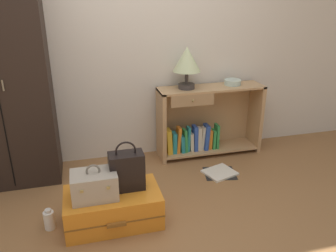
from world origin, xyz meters
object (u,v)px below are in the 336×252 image
object	(u,v)px
suitcase_large	(113,207)
open_book_on_floor	(220,173)
wardrobe	(1,79)
table_lamp	(187,61)
bookshelf	(204,123)
bowl	(233,82)
train_case	(94,185)
handbag	(127,171)
bottle	(49,220)

from	to	relation	value
suitcase_large	open_book_on_floor	distance (m)	1.22
wardrobe	table_lamp	size ratio (longest dim) A/B	4.64
bookshelf	bowl	xyz separation A→B (m)	(0.31, 0.01, 0.43)
bowl	train_case	size ratio (longest dim) A/B	0.53
open_book_on_floor	handbag	bearing A→B (deg)	-155.32
table_lamp	open_book_on_floor	size ratio (longest dim) A/B	1.20
wardrobe	bookshelf	world-z (taller)	wardrobe
table_lamp	suitcase_large	bearing A→B (deg)	-132.60
wardrobe	handbag	bearing A→B (deg)	-42.76
bookshelf	wardrobe	bearing A→B (deg)	-177.74
handbag	table_lamp	bearing A→B (deg)	50.50
bowl	bottle	size ratio (longest dim) A/B	1.05
handbag	train_case	bearing A→B (deg)	-165.91
train_case	bottle	world-z (taller)	train_case
suitcase_large	handbag	size ratio (longest dim) A/B	1.86
table_lamp	handbag	size ratio (longest dim) A/B	1.07
bottle	bookshelf	bearing A→B (deg)	30.48
handbag	open_book_on_floor	world-z (taller)	handbag
bowl	handbag	distance (m)	1.65
suitcase_large	train_case	bearing A→B (deg)	-169.07
suitcase_large	train_case	size ratio (longest dim) A/B	2.20
wardrobe	table_lamp	distance (m)	1.72
wardrobe	open_book_on_floor	size ratio (longest dim) A/B	5.58
bowl	handbag	xyz separation A→B (m)	(-1.30, -0.96, -0.37)
suitcase_large	handbag	distance (m)	0.32
train_case	wardrobe	bearing A→B (deg)	126.40
suitcase_large	bottle	distance (m)	0.49
table_lamp	suitcase_large	distance (m)	1.61
bottle	open_book_on_floor	world-z (taller)	bottle
bowl	open_book_on_floor	world-z (taller)	bowl
train_case	handbag	distance (m)	0.27
bowl	suitcase_large	distance (m)	1.86
wardrobe	train_case	xyz separation A→B (m)	(0.69, -0.93, -0.62)
bookshelf	suitcase_large	world-z (taller)	bookshelf
bookshelf	bottle	bearing A→B (deg)	-149.52
wardrobe	table_lamp	xyz separation A→B (m)	(1.72, 0.07, 0.06)
wardrobe	train_case	size ratio (longest dim) A/B	5.89
bookshelf	train_case	size ratio (longest dim) A/B	3.36
table_lamp	train_case	xyz separation A→B (m)	(-1.03, -1.00, -0.68)
wardrobe	bookshelf	distance (m)	2.04
bookshelf	bowl	distance (m)	0.53
table_lamp	suitcase_large	world-z (taller)	table_lamp
train_case	handbag	size ratio (longest dim) A/B	0.84
bookshelf	table_lamp	bearing A→B (deg)	-178.46
table_lamp	open_book_on_floor	world-z (taller)	table_lamp
bookshelf	train_case	distance (m)	1.60
train_case	handbag	world-z (taller)	handbag
train_case	bottle	xyz separation A→B (m)	(-0.36, 0.07, -0.29)
train_case	table_lamp	bearing A→B (deg)	44.33
handbag	bottle	bearing A→B (deg)	179.74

